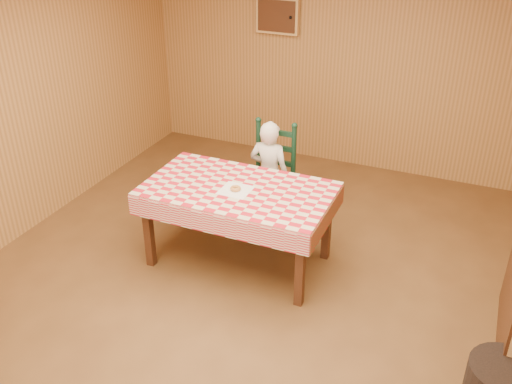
# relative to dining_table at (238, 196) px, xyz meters

# --- Properties ---
(ground) EXTENTS (6.00, 6.00, 0.00)m
(ground) POSITION_rel_dining_table_xyz_m (0.31, -0.51, -0.69)
(ground) COLOR brown
(ground) RESTS_ON ground
(cabin_walls) EXTENTS (5.10, 6.05, 2.65)m
(cabin_walls) POSITION_rel_dining_table_xyz_m (0.30, 0.02, 1.14)
(cabin_walls) COLOR #A7753C
(cabin_walls) RESTS_ON ground
(dining_table) EXTENTS (1.66, 0.96, 0.77)m
(dining_table) POSITION_rel_dining_table_xyz_m (0.00, 0.00, 0.00)
(dining_table) COLOR #452412
(dining_table) RESTS_ON ground
(ladder_chair) EXTENTS (0.44, 0.40, 1.08)m
(ladder_chair) POSITION_rel_dining_table_xyz_m (-0.00, 0.79, -0.18)
(ladder_chair) COLOR black
(ladder_chair) RESTS_ON ground
(seated_child) EXTENTS (0.41, 0.27, 1.12)m
(seated_child) POSITION_rel_dining_table_xyz_m (0.00, 0.73, -0.13)
(seated_child) COLOR silver
(seated_child) RESTS_ON ground
(napkin) EXTENTS (0.26, 0.26, 0.00)m
(napkin) POSITION_rel_dining_table_xyz_m (0.00, -0.05, 0.08)
(napkin) COLOR white
(napkin) RESTS_ON dining_table
(donut) EXTENTS (0.12, 0.12, 0.03)m
(donut) POSITION_rel_dining_table_xyz_m (0.00, -0.05, 0.10)
(donut) COLOR #C48646
(donut) RESTS_ON napkin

